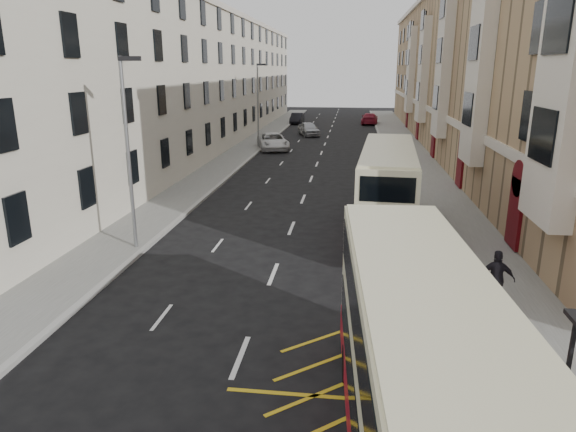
# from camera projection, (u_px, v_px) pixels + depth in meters

# --- Properties ---
(pavement_right) EXTENTS (4.00, 120.00, 0.15)m
(pavement_right) POSITION_uv_depth(u_px,v_px,m) (421.00, 175.00, 37.97)
(pavement_right) COLOR slate
(pavement_right) RESTS_ON ground
(pavement_left) EXTENTS (3.00, 120.00, 0.15)m
(pavement_left) POSITION_uv_depth(u_px,v_px,m) (217.00, 170.00, 39.83)
(pavement_left) COLOR slate
(pavement_left) RESTS_ON ground
(kerb_right) EXTENTS (0.25, 120.00, 0.15)m
(kerb_right) POSITION_uv_depth(u_px,v_px,m) (393.00, 174.00, 38.21)
(kerb_right) COLOR #979792
(kerb_right) RESTS_ON ground
(kerb_left) EXTENTS (0.25, 120.00, 0.15)m
(kerb_left) POSITION_uv_depth(u_px,v_px,m) (236.00, 171.00, 39.65)
(kerb_left) COLOR #979792
(kerb_left) RESTS_ON ground
(road_markings) EXTENTS (10.00, 110.00, 0.01)m
(road_markings) POSITION_uv_depth(u_px,v_px,m) (324.00, 145.00, 53.25)
(road_markings) COLOR silver
(road_markings) RESTS_ON ground
(terrace_right) EXTENTS (10.75, 79.00, 15.25)m
(terrace_right) POSITION_uv_depth(u_px,v_px,m) (479.00, 70.00, 49.75)
(terrace_right) COLOR tan
(terrace_right) RESTS_ON ground
(terrace_left) EXTENTS (9.18, 79.00, 13.25)m
(terrace_left) POSITION_uv_depth(u_px,v_px,m) (197.00, 80.00, 53.54)
(terrace_left) COLOR beige
(terrace_left) RESTS_ON ground
(guard_railing) EXTENTS (0.06, 6.56, 1.01)m
(guard_railing) POSITION_uv_depth(u_px,v_px,m) (464.00, 313.00, 14.84)
(guard_railing) COLOR #B01A19
(guard_railing) RESTS_ON pavement_right
(street_lamp_near) EXTENTS (0.93, 0.18, 8.00)m
(street_lamp_near) POSITION_uv_depth(u_px,v_px,m) (128.00, 144.00, 21.27)
(street_lamp_near) COLOR gray
(street_lamp_near) RESTS_ON pavement_left
(street_lamp_far) EXTENTS (0.93, 0.18, 8.00)m
(street_lamp_far) POSITION_uv_depth(u_px,v_px,m) (258.00, 101.00, 49.87)
(street_lamp_far) COLOR gray
(street_lamp_far) RESTS_ON pavement_left
(double_decker_front) EXTENTS (3.06, 10.68, 4.21)m
(double_decker_front) POSITION_uv_depth(u_px,v_px,m) (420.00, 388.00, 9.21)
(double_decker_front) COLOR beige
(double_decker_front) RESTS_ON ground
(double_decker_rear) EXTENTS (3.12, 10.67, 4.20)m
(double_decker_rear) POSITION_uv_depth(u_px,v_px,m) (387.00, 191.00, 24.13)
(double_decker_rear) COLOR beige
(double_decker_rear) RESTS_ON ground
(pedestrian_far) EXTENTS (1.19, 0.63, 1.93)m
(pedestrian_far) POSITION_uv_depth(u_px,v_px,m) (496.00, 279.00, 16.60)
(pedestrian_far) COLOR black
(pedestrian_far) RESTS_ON pavement_right
(white_van) EXTENTS (4.20, 6.32, 1.61)m
(white_van) POSITION_uv_depth(u_px,v_px,m) (273.00, 141.00, 50.22)
(white_van) COLOR silver
(white_van) RESTS_ON ground
(car_silver) EXTENTS (3.35, 5.07, 1.60)m
(car_silver) POSITION_uv_depth(u_px,v_px,m) (309.00, 129.00, 60.83)
(car_silver) COLOR #ACAFB4
(car_silver) RESTS_ON ground
(car_dark) EXTENTS (1.73, 4.65, 1.52)m
(car_dark) POSITION_uv_depth(u_px,v_px,m) (297.00, 118.00, 74.16)
(car_dark) COLOR black
(car_dark) RESTS_ON ground
(car_red) EXTENTS (2.56, 5.61, 1.59)m
(car_red) POSITION_uv_depth(u_px,v_px,m) (370.00, 119.00, 73.35)
(car_red) COLOR maroon
(car_red) RESTS_ON ground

